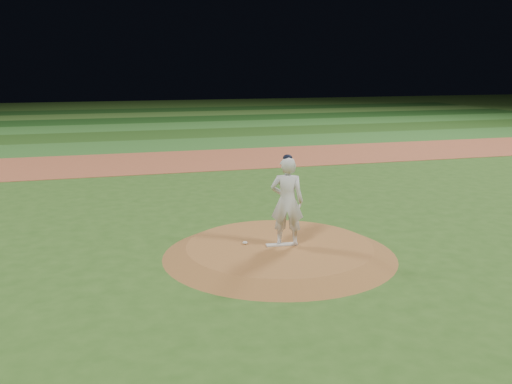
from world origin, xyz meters
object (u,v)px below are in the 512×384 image
pitching_rubber (280,245)px  pitcher_on_mound (287,201)px  rosin_bag (245,243)px  pitchers_mound (279,250)px

pitching_rubber → pitcher_on_mound: pitcher_on_mound is taller
pitching_rubber → rosin_bag: 0.84m
pitcher_on_mound → pitching_rubber: bearing=-176.7°
pitchers_mound → rosin_bag: 0.83m
pitchers_mound → pitching_rubber: bearing=-64.0°
pitching_rubber → rosin_bag: (-0.78, 0.32, 0.02)m
pitchers_mound → pitcher_on_mound: 1.20m
pitchers_mound → pitcher_on_mound: (0.17, -0.02, 1.18)m
pitchers_mound → pitching_rubber: size_ratio=8.13×
pitching_rubber → rosin_bag: rosin_bag is taller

